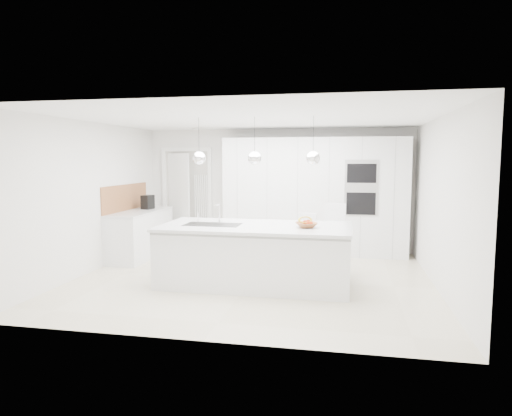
% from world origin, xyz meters
% --- Properties ---
extents(floor, '(5.50, 5.50, 0.00)m').
position_xyz_m(floor, '(0.00, 0.00, 0.00)').
color(floor, beige).
rests_on(floor, ground).
extents(wall_back, '(5.50, 0.00, 5.50)m').
position_xyz_m(wall_back, '(0.00, 2.50, 1.25)').
color(wall_back, silver).
rests_on(wall_back, ground).
extents(wall_left, '(0.00, 5.00, 5.00)m').
position_xyz_m(wall_left, '(-2.75, 0.00, 1.25)').
color(wall_left, silver).
rests_on(wall_left, ground).
extents(ceiling, '(5.50, 5.50, 0.00)m').
position_xyz_m(ceiling, '(0.00, 0.00, 2.50)').
color(ceiling, white).
rests_on(ceiling, wall_back).
extents(tall_cabinets, '(3.60, 0.60, 2.30)m').
position_xyz_m(tall_cabinets, '(0.80, 2.20, 1.15)').
color(tall_cabinets, white).
rests_on(tall_cabinets, floor).
extents(oven_stack, '(0.62, 0.04, 1.05)m').
position_xyz_m(oven_stack, '(1.70, 1.89, 1.35)').
color(oven_stack, '#A5A5A8').
rests_on(oven_stack, tall_cabinets).
extents(doorway_frame, '(1.11, 0.08, 2.13)m').
position_xyz_m(doorway_frame, '(-1.95, 2.47, 1.02)').
color(doorway_frame, white).
rests_on(doorway_frame, floor).
extents(hallway_door, '(0.76, 0.38, 2.00)m').
position_xyz_m(hallway_door, '(-2.20, 2.42, 1.00)').
color(hallway_door, white).
rests_on(hallway_door, floor).
extents(radiator, '(0.32, 0.04, 1.40)m').
position_xyz_m(radiator, '(-1.63, 2.46, 0.85)').
color(radiator, white).
rests_on(radiator, floor).
extents(left_base_cabinets, '(0.60, 1.80, 0.86)m').
position_xyz_m(left_base_cabinets, '(-2.45, 1.20, 0.43)').
color(left_base_cabinets, white).
rests_on(left_base_cabinets, floor).
extents(left_worktop, '(0.62, 1.82, 0.04)m').
position_xyz_m(left_worktop, '(-2.45, 1.20, 0.88)').
color(left_worktop, silver).
rests_on(left_worktop, left_base_cabinets).
extents(oak_backsplash, '(0.02, 1.80, 0.50)m').
position_xyz_m(oak_backsplash, '(-2.74, 1.20, 1.15)').
color(oak_backsplash, '#9D5E32').
rests_on(oak_backsplash, wall_left).
extents(island_base, '(2.80, 1.20, 0.86)m').
position_xyz_m(island_base, '(0.10, -0.30, 0.43)').
color(island_base, white).
rests_on(island_base, floor).
extents(island_worktop, '(2.84, 1.40, 0.04)m').
position_xyz_m(island_worktop, '(0.10, -0.25, 0.88)').
color(island_worktop, silver).
rests_on(island_worktop, island_base).
extents(island_sink, '(0.84, 0.44, 0.18)m').
position_xyz_m(island_sink, '(-0.55, -0.30, 0.82)').
color(island_sink, '#3F3F42').
rests_on(island_sink, island_worktop).
extents(island_tap, '(0.02, 0.02, 0.30)m').
position_xyz_m(island_tap, '(-0.50, -0.10, 1.05)').
color(island_tap, white).
rests_on(island_tap, island_worktop).
extents(pendant_left, '(0.20, 0.20, 0.20)m').
position_xyz_m(pendant_left, '(-0.75, -0.30, 1.90)').
color(pendant_left, white).
rests_on(pendant_left, ceiling).
extents(pendant_mid, '(0.20, 0.20, 0.20)m').
position_xyz_m(pendant_mid, '(0.10, -0.30, 1.90)').
color(pendant_mid, white).
rests_on(pendant_mid, ceiling).
extents(pendant_right, '(0.20, 0.20, 0.20)m').
position_xyz_m(pendant_right, '(0.95, -0.30, 1.90)').
color(pendant_right, white).
rests_on(pendant_right, ceiling).
extents(fruit_bowl, '(0.40, 0.40, 0.08)m').
position_xyz_m(fruit_bowl, '(0.87, -0.34, 0.94)').
color(fruit_bowl, '#9D5E32').
rests_on(fruit_bowl, island_worktop).
extents(espresso_machine, '(0.20, 0.28, 0.28)m').
position_xyz_m(espresso_machine, '(-2.43, 1.52, 1.04)').
color(espresso_machine, black).
rests_on(espresso_machine, left_worktop).
extents(bar_stool_left, '(0.46, 0.53, 0.98)m').
position_xyz_m(bar_stool_left, '(0.81, 0.60, 0.49)').
color(bar_stool_left, white).
rests_on(bar_stool_left, floor).
extents(bar_stool_right, '(0.40, 0.54, 1.14)m').
position_xyz_m(bar_stool_right, '(1.25, 0.70, 0.57)').
color(bar_stool_right, white).
rests_on(bar_stool_right, floor).
extents(apple_a, '(0.08, 0.08, 0.08)m').
position_xyz_m(apple_a, '(0.89, -0.31, 0.97)').
color(apple_a, '#B42E0A').
rests_on(apple_a, fruit_bowl).
extents(apple_b, '(0.07, 0.07, 0.07)m').
position_xyz_m(apple_b, '(0.90, -0.37, 0.97)').
color(apple_b, '#B42E0A').
rests_on(apple_b, fruit_bowl).
extents(apple_c, '(0.07, 0.07, 0.07)m').
position_xyz_m(apple_c, '(0.93, -0.36, 0.96)').
color(apple_c, '#B42E0A').
rests_on(apple_c, fruit_bowl).
extents(apple_extra_3, '(0.08, 0.08, 0.08)m').
position_xyz_m(apple_extra_3, '(0.85, -0.30, 0.97)').
color(apple_extra_3, '#B42E0A').
rests_on(apple_extra_3, fruit_bowl).
extents(banana_bunch, '(0.23, 0.17, 0.21)m').
position_xyz_m(banana_bunch, '(0.85, -0.35, 1.01)').
color(banana_bunch, yellow).
rests_on(banana_bunch, fruit_bowl).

